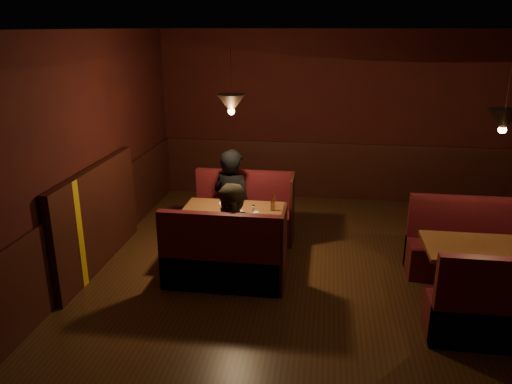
# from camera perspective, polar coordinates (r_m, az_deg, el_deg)

# --- Properties ---
(room) EXTENTS (6.02, 7.02, 2.92)m
(room) POSITION_cam_1_polar(r_m,az_deg,el_deg) (5.48, 5.95, -1.73)
(room) COLOR #3C2516
(room) RESTS_ON ground
(main_table) EXTENTS (1.30, 0.79, 0.91)m
(main_table) POSITION_cam_1_polar(r_m,az_deg,el_deg) (6.45, -2.53, -3.38)
(main_table) COLOR #542E11
(main_table) RESTS_ON ground
(main_bench_far) EXTENTS (1.43, 0.51, 0.97)m
(main_bench_far) POSITION_cam_1_polar(r_m,az_deg,el_deg) (7.20, -1.31, -2.91)
(main_bench_far) COLOR #380B12
(main_bench_far) RESTS_ON ground
(main_bench_near) EXTENTS (1.43, 0.51, 0.97)m
(main_bench_near) POSITION_cam_1_polar(r_m,az_deg,el_deg) (5.88, -3.68, -8.07)
(main_bench_near) COLOR #380B12
(main_bench_near) RESTS_ON ground
(second_table) EXTENTS (1.22, 0.78, 0.69)m
(second_table) POSITION_cam_1_polar(r_m,az_deg,el_deg) (5.95, 24.36, -7.31)
(second_table) COLOR #542E11
(second_table) RESTS_ON ground
(second_bench_far) EXTENTS (1.35, 0.51, 0.97)m
(second_bench_far) POSITION_cam_1_polar(r_m,az_deg,el_deg) (6.68, 22.73, -6.22)
(second_bench_far) COLOR #380B12
(second_bench_far) RESTS_ON ground
(second_bench_near) EXTENTS (1.35, 0.51, 0.97)m
(second_bench_near) POSITION_cam_1_polar(r_m,az_deg,el_deg) (5.43, 26.41, -12.55)
(second_bench_near) COLOR #380B12
(second_bench_near) RESTS_ON ground
(diner_a) EXTENTS (0.74, 0.63, 1.71)m
(diner_a) POSITION_cam_1_polar(r_m,az_deg,el_deg) (6.87, -2.72, 0.82)
(diner_a) COLOR black
(diner_a) RESTS_ON ground
(diner_b) EXTENTS (0.77, 0.61, 1.56)m
(diner_b) POSITION_cam_1_polar(r_m,az_deg,el_deg) (5.83, -2.41, -3.23)
(diner_b) COLOR #373121
(diner_b) RESTS_ON ground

